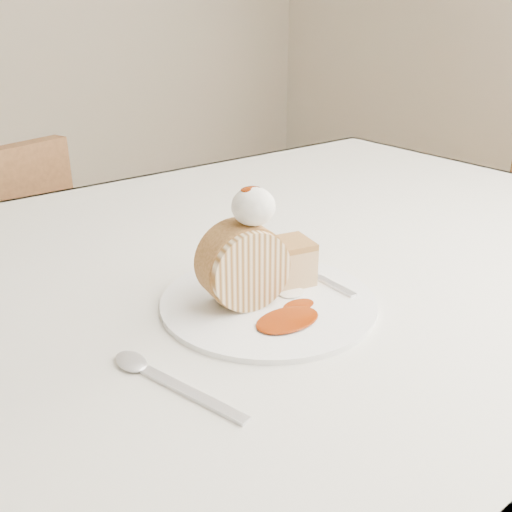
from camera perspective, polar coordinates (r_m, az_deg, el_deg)
table at (r=0.79m, az=-1.98°, el=-6.31°), size 1.40×0.90×0.75m
plate at (r=0.64m, az=1.26°, el=-4.58°), size 0.29×0.29×0.01m
roulade_slice at (r=0.61m, az=-1.28°, el=-0.95°), size 0.10×0.06×0.09m
cake_chunk at (r=0.67m, az=3.20°, el=-0.85°), size 0.06×0.06×0.04m
whipped_cream at (r=0.59m, az=-0.26°, el=4.98°), size 0.05×0.05×0.04m
caramel_drizzle at (r=0.59m, az=-0.51°, el=7.15°), size 0.02×0.02×0.01m
caramel_pool at (r=0.60m, az=3.17°, el=-6.38°), size 0.08×0.06×0.00m
fork at (r=0.68m, az=6.74°, el=-2.37°), size 0.02×0.14×0.00m
spoon at (r=0.50m, az=-6.37°, el=-13.55°), size 0.06×0.15×0.00m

